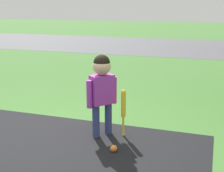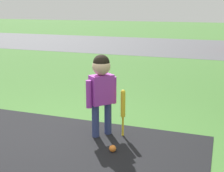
{
  "view_description": "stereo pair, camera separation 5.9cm",
  "coord_description": "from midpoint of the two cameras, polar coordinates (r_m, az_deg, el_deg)",
  "views": [
    {
      "loc": [
        1.74,
        -3.03,
        1.67
      ],
      "look_at": [
        0.38,
        0.97,
        0.58
      ],
      "focal_mm": 50.0,
      "sensor_mm": 36.0,
      "label": 1
    },
    {
      "loc": [
        1.79,
        -3.01,
        1.67
      ],
      "look_at": [
        0.38,
        0.97,
        0.58
      ],
      "focal_mm": 50.0,
      "sensor_mm": 36.0,
      "label": 2
    }
  ],
  "objects": [
    {
      "name": "child",
      "position": [
        3.97,
        -1.51,
        0.36
      ],
      "size": [
        0.31,
        0.36,
        1.08
      ],
      "rotation": [
        0.0,
        0.0,
        0.9
      ],
      "color": "navy",
      "rests_on": "ground"
    },
    {
      "name": "sports_ball",
      "position": [
        3.73,
        0.58,
        -11.36
      ],
      "size": [
        0.08,
        0.08,
        0.08
      ],
      "color": "orange",
      "rests_on": "ground"
    },
    {
      "name": "ground_plane",
      "position": [
        3.88,
        -9.89,
        -11.24
      ],
      "size": [
        60.0,
        60.0,
        0.0
      ],
      "primitive_type": "plane",
      "color": "#3D6B2D"
    },
    {
      "name": "street_strip",
      "position": [
        13.42,
        11.94,
        7.11
      ],
      "size": [
        40.0,
        6.0,
        0.01
      ],
      "color": "#4C4C51",
      "rests_on": "ground"
    },
    {
      "name": "baseball_bat",
      "position": [
        4.03,
        2.45,
        -3.72
      ],
      "size": [
        0.06,
        0.06,
        0.63
      ],
      "color": "yellow",
      "rests_on": "ground"
    }
  ]
}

